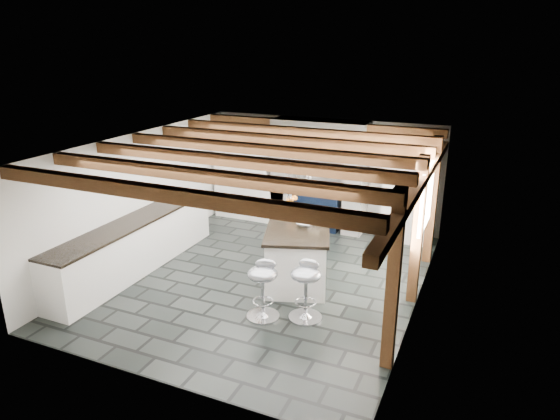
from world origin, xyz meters
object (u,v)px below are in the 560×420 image
at_px(range_cooker, 318,206).
at_px(kitchen_island, 298,249).
at_px(bar_stool_near, 306,283).
at_px(bar_stool_far, 263,283).

bearing_deg(range_cooker, kitchen_island, -78.44).
bearing_deg(bar_stool_near, kitchen_island, 115.15).
xyz_separation_m(range_cooker, bar_stool_near, (1.10, -3.64, 0.09)).
bearing_deg(bar_stool_near, bar_stool_far, -160.74).
height_order(range_cooker, kitchen_island, kitchen_island).
distance_m(range_cooker, bar_stool_near, 3.81).
bearing_deg(bar_stool_far, bar_stool_near, 1.43).
height_order(kitchen_island, bar_stool_far, kitchen_island).
height_order(range_cooker, bar_stool_near, range_cooker).
relative_size(range_cooker, bar_stool_near, 1.11).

